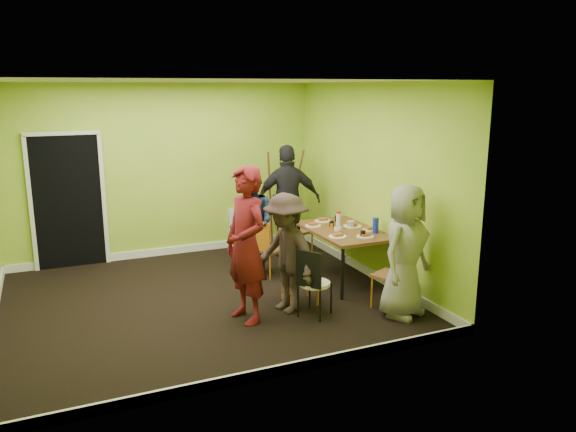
# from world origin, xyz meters

# --- Properties ---
(ground) EXTENTS (5.00, 5.00, 0.00)m
(ground) POSITION_xyz_m (0.00, 0.00, 0.00)
(ground) COLOR black
(ground) RESTS_ON ground
(room_walls) EXTENTS (5.04, 4.54, 2.82)m
(room_walls) POSITION_xyz_m (-0.02, 0.04, 0.99)
(room_walls) COLOR #8FBA30
(room_walls) RESTS_ON ground
(dining_table) EXTENTS (0.90, 1.50, 0.75)m
(dining_table) POSITION_xyz_m (2.05, -0.02, 0.70)
(dining_table) COLOR black
(dining_table) RESTS_ON ground
(chair_left_far) EXTENTS (0.46, 0.46, 0.85)m
(chair_left_far) POSITION_xyz_m (1.08, 0.53, 0.48)
(chair_left_far) COLOR orange
(chair_left_far) RESTS_ON ground
(chair_left_near) EXTENTS (0.47, 0.46, 1.03)m
(chair_left_near) POSITION_xyz_m (1.03, -0.56, 0.58)
(chair_left_near) COLOR orange
(chair_left_near) RESTS_ON ground
(chair_back_end) EXTENTS (0.57, 0.62, 1.06)m
(chair_back_end) POSITION_xyz_m (1.78, 1.31, 0.75)
(chair_back_end) COLOR orange
(chair_back_end) RESTS_ON ground
(chair_front_end) EXTENTS (0.50, 0.50, 0.92)m
(chair_front_end) POSITION_xyz_m (2.10, -1.27, 0.52)
(chair_front_end) COLOR orange
(chair_front_end) RESTS_ON ground
(chair_bentwood) EXTENTS (0.47, 0.46, 0.86)m
(chair_bentwood) POSITION_xyz_m (1.05, -1.07, 0.47)
(chair_bentwood) COLOR black
(chair_bentwood) RESTS_ON ground
(easel) EXTENTS (0.68, 0.64, 1.70)m
(easel) POSITION_xyz_m (1.93, 1.87, 0.84)
(easel) COLOR brown
(easel) RESTS_ON ground
(plate_near_left) EXTENTS (0.23, 0.23, 0.01)m
(plate_near_left) POSITION_xyz_m (1.73, 0.33, 0.76)
(plate_near_left) COLOR white
(plate_near_left) RESTS_ON dining_table
(plate_near_right) EXTENTS (0.24, 0.24, 0.01)m
(plate_near_right) POSITION_xyz_m (1.78, -0.35, 0.76)
(plate_near_right) COLOR white
(plate_near_right) RESTS_ON dining_table
(plate_far_back) EXTENTS (0.25, 0.25, 0.01)m
(plate_far_back) POSITION_xyz_m (2.00, 0.54, 0.76)
(plate_far_back) COLOR white
(plate_far_back) RESTS_ON dining_table
(plate_far_front) EXTENTS (0.23, 0.23, 0.01)m
(plate_far_front) POSITION_xyz_m (2.12, -0.49, 0.76)
(plate_far_front) COLOR white
(plate_far_front) RESTS_ON dining_table
(plate_wall_back) EXTENTS (0.27, 0.27, 0.01)m
(plate_wall_back) POSITION_xyz_m (2.25, 0.07, 0.76)
(plate_wall_back) COLOR white
(plate_wall_back) RESTS_ON dining_table
(plate_wall_front) EXTENTS (0.22, 0.22, 0.01)m
(plate_wall_front) POSITION_xyz_m (2.38, -0.21, 0.76)
(plate_wall_front) COLOR white
(plate_wall_front) RESTS_ON dining_table
(thermos) EXTENTS (0.07, 0.07, 0.22)m
(thermos) POSITION_xyz_m (2.00, 0.05, 0.86)
(thermos) COLOR white
(thermos) RESTS_ON dining_table
(blue_bottle) EXTENTS (0.08, 0.08, 0.22)m
(blue_bottle) POSITION_xyz_m (2.36, -0.37, 0.86)
(blue_bottle) COLOR #1627A8
(blue_bottle) RESTS_ON dining_table
(orange_bottle) EXTENTS (0.04, 0.04, 0.07)m
(orange_bottle) POSITION_xyz_m (1.91, 0.08, 0.79)
(orange_bottle) COLOR orange
(orange_bottle) RESTS_ON dining_table
(glass_mid) EXTENTS (0.07, 0.07, 0.09)m
(glass_mid) POSITION_xyz_m (1.97, 0.20, 0.79)
(glass_mid) COLOR black
(glass_mid) RESTS_ON dining_table
(glass_back) EXTENTS (0.06, 0.06, 0.10)m
(glass_back) POSITION_xyz_m (2.18, 0.43, 0.80)
(glass_back) COLOR black
(glass_back) RESTS_ON dining_table
(glass_front) EXTENTS (0.07, 0.07, 0.10)m
(glass_front) POSITION_xyz_m (2.08, -0.49, 0.80)
(glass_front) COLOR black
(glass_front) RESTS_ON dining_table
(cup_a) EXTENTS (0.11, 0.11, 0.09)m
(cup_a) POSITION_xyz_m (1.88, -0.16, 0.79)
(cup_a) COLOR white
(cup_a) RESTS_ON dining_table
(cup_b) EXTENTS (0.11, 0.11, 0.10)m
(cup_b) POSITION_xyz_m (2.19, 0.02, 0.80)
(cup_b) COLOR white
(cup_b) RESTS_ON dining_table
(person_standing) EXTENTS (0.59, 0.76, 1.86)m
(person_standing) POSITION_xyz_m (0.30, -0.83, 0.93)
(person_standing) COLOR maroon
(person_standing) RESTS_ON ground
(person_left_far) EXTENTS (0.80, 0.91, 1.57)m
(person_left_far) POSITION_xyz_m (0.93, 0.73, 0.78)
(person_left_far) COLOR #162137
(person_left_far) RESTS_ON ground
(person_left_near) EXTENTS (0.80, 1.08, 1.49)m
(person_left_near) POSITION_xyz_m (0.84, -0.75, 0.74)
(person_left_near) COLOR #322521
(person_left_near) RESTS_ON ground
(person_back_end) EXTENTS (1.14, 0.66, 1.83)m
(person_back_end) POSITION_xyz_m (1.81, 1.41, 0.91)
(person_back_end) COLOR black
(person_back_end) RESTS_ON ground
(person_front_end) EXTENTS (0.94, 0.80, 1.63)m
(person_front_end) POSITION_xyz_m (2.09, -1.45, 0.81)
(person_front_end) COLOR gray
(person_front_end) RESTS_ON ground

